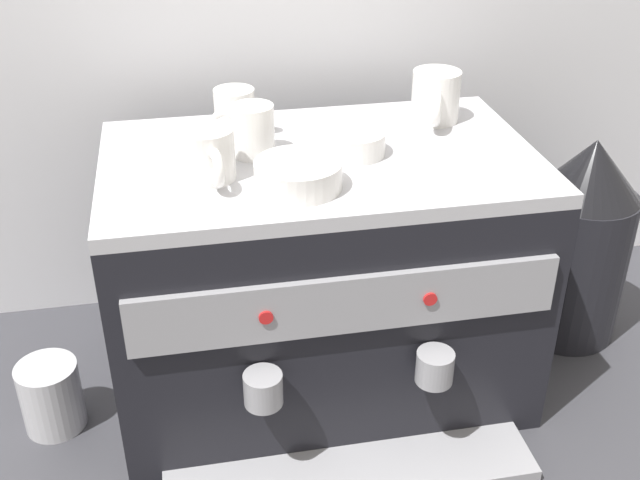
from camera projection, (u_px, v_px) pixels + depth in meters
name	position (u px, v px, depth m)	size (l,w,h in m)	color
ground_plane	(320.00, 374.00, 1.41)	(4.00, 4.00, 0.00)	#38383D
tiled_backsplash_wall	(286.00, 30.00, 1.41)	(2.80, 0.03, 1.08)	silver
espresso_machine	(321.00, 276.00, 1.29)	(0.66, 0.51, 0.43)	black
ceramic_cup_0	(436.00, 97.00, 1.29)	(0.08, 0.12, 0.08)	white
ceramic_cup_1	(237.00, 109.00, 1.26)	(0.09, 0.08, 0.07)	white
ceramic_cup_2	(208.00, 155.00, 1.10)	(0.08, 0.12, 0.07)	white
ceramic_cup_3	(251.00, 130.00, 1.17)	(0.10, 0.07, 0.08)	white
ceramic_bowl_0	(356.00, 144.00, 1.18)	(0.09, 0.09, 0.04)	white
ceramic_bowl_1	(298.00, 176.00, 1.08)	(0.12, 0.12, 0.04)	white
coffee_grinder	(578.00, 241.00, 1.43)	(0.19, 0.19, 0.40)	black
milk_pitcher	(51.00, 396.00, 1.27)	(0.10, 0.10, 0.12)	#B7B7BC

